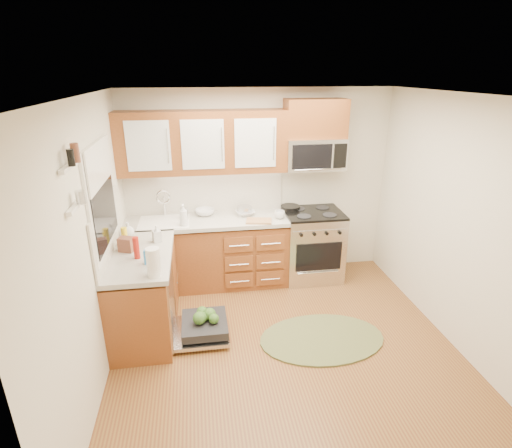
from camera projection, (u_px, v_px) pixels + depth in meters
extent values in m
plane|color=brown|center=(285.00, 346.00, 4.18)|extent=(3.50, 3.50, 0.00)
plane|color=white|center=(293.00, 96.00, 3.27)|extent=(3.50, 3.50, 0.00)
cube|color=beige|center=(259.00, 186.00, 5.34)|extent=(3.50, 0.04, 2.50)
cube|color=beige|center=(363.00, 363.00, 2.11)|extent=(3.50, 0.04, 2.50)
cube|color=beige|center=(93.00, 248.00, 3.48)|extent=(0.04, 3.50, 2.50)
cube|color=beige|center=(460.00, 225.00, 3.97)|extent=(0.04, 3.50, 2.50)
cube|color=brown|center=(208.00, 254.00, 5.26)|extent=(2.05, 0.60, 0.85)
cube|color=brown|center=(144.00, 295.00, 4.30)|extent=(0.60, 1.25, 0.85)
cube|color=#AEA99F|center=(206.00, 221.00, 5.08)|extent=(2.07, 0.64, 0.05)
cube|color=#AEA99F|center=(140.00, 256.00, 4.13)|extent=(0.64, 1.27, 0.05)
cube|color=beige|center=(205.00, 191.00, 5.24)|extent=(2.05, 0.02, 0.57)
cube|color=beige|center=(107.00, 229.00, 3.98)|extent=(0.02, 1.25, 0.57)
cube|color=brown|center=(315.00, 118.00, 4.95)|extent=(0.76, 0.35, 0.47)
cube|color=white|center=(99.00, 164.00, 3.72)|extent=(0.02, 0.96, 0.40)
cube|color=white|center=(69.00, 166.00, 2.87)|extent=(0.04, 0.40, 0.03)
cube|color=white|center=(76.00, 206.00, 2.98)|extent=(0.04, 0.40, 0.03)
cylinder|color=black|center=(290.00, 208.00, 5.34)|extent=(0.34, 0.34, 0.05)
cylinder|color=silver|center=(244.00, 211.00, 5.20)|extent=(0.22, 0.22, 0.11)
cube|color=#A17E49|center=(259.00, 221.00, 4.98)|extent=(0.35, 0.26, 0.02)
cylinder|color=silver|center=(184.00, 214.00, 5.02)|extent=(0.11, 0.11, 0.16)
cylinder|color=white|center=(153.00, 262.00, 3.63)|extent=(0.13, 0.13, 0.28)
cylinder|color=yellow|center=(125.00, 236.00, 4.29)|extent=(0.08, 0.08, 0.20)
cylinder|color=#AA190E|center=(136.00, 248.00, 3.98)|extent=(0.08, 0.08, 0.23)
cube|color=brown|center=(126.00, 244.00, 4.15)|extent=(0.18, 0.15, 0.15)
cube|color=#2977C3|center=(149.00, 257.00, 3.88)|extent=(0.10, 0.06, 0.15)
imported|color=#999999|center=(245.00, 213.00, 5.20)|extent=(0.30, 0.30, 0.06)
imported|color=#999999|center=(205.00, 212.00, 5.20)|extent=(0.33, 0.33, 0.08)
imported|color=#999999|center=(280.00, 215.00, 5.07)|extent=(0.16, 0.16, 0.10)
imported|color=#999999|center=(184.00, 215.00, 4.81)|extent=(0.12, 0.12, 0.27)
imported|color=#999999|center=(157.00, 233.00, 4.37)|extent=(0.11, 0.11, 0.19)
imported|color=#999999|center=(128.00, 229.00, 4.51)|extent=(0.18, 0.18, 0.17)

